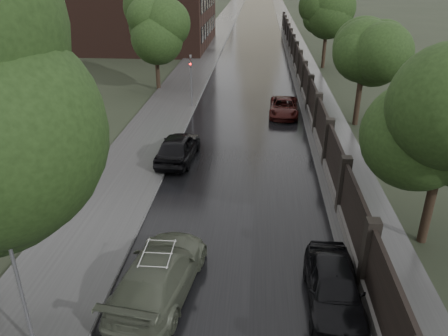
% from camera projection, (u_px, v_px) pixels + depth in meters
% --- Properties ---
extents(fence_right, '(0.45, 75.72, 2.70)m').
position_uv_depth(fence_right, '(302.00, 75.00, 38.96)').
color(fence_right, '#383533').
rests_on(fence_right, ground).
extents(tree_left_far, '(4.25, 4.25, 7.39)m').
position_uv_depth(tree_left_far, '(155.00, 27.00, 36.25)').
color(tree_left_far, black).
rests_on(tree_left_far, ground).
extents(tree_right_a, '(4.08, 4.08, 7.01)m').
position_uv_depth(tree_right_a, '(448.00, 124.00, 15.42)').
color(tree_right_a, black).
rests_on(tree_right_a, ground).
extents(tree_right_b, '(4.08, 4.08, 7.01)m').
position_uv_depth(tree_right_b, '(365.00, 51.00, 28.04)').
color(tree_right_b, black).
rests_on(tree_right_b, ground).
extents(tree_right_c, '(4.08, 4.08, 7.01)m').
position_uv_depth(tree_right_c, '(327.00, 19.00, 44.27)').
color(tree_right_c, black).
rests_on(tree_right_c, ground).
extents(lamp_post, '(0.25, 0.12, 5.11)m').
position_uv_depth(lamp_post, '(17.00, 276.00, 11.47)').
color(lamp_post, '#59595E').
rests_on(lamp_post, ground).
extents(traffic_light, '(0.16, 0.32, 4.00)m').
position_uv_depth(traffic_light, '(191.00, 76.00, 32.68)').
color(traffic_light, '#59595E').
rests_on(traffic_light, ground).
extents(volga_sedan, '(2.94, 5.69, 1.58)m').
position_uv_depth(volga_sedan, '(159.00, 274.00, 14.46)').
color(volga_sedan, '#3E4335').
rests_on(volga_sedan, ground).
extents(hatchback_left, '(2.18, 4.75, 1.58)m').
position_uv_depth(hatchback_left, '(178.00, 147.00, 24.38)').
color(hatchback_left, black).
rests_on(hatchback_left, ground).
extents(car_right_near, '(1.78, 4.32, 1.47)m').
position_uv_depth(car_right_near, '(334.00, 287.00, 13.97)').
color(car_right_near, black).
rests_on(car_right_near, ground).
extents(car_right_far, '(2.24, 4.51, 1.23)m').
position_uv_depth(car_right_far, '(284.00, 107.00, 31.69)').
color(car_right_far, black).
rests_on(car_right_far, ground).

